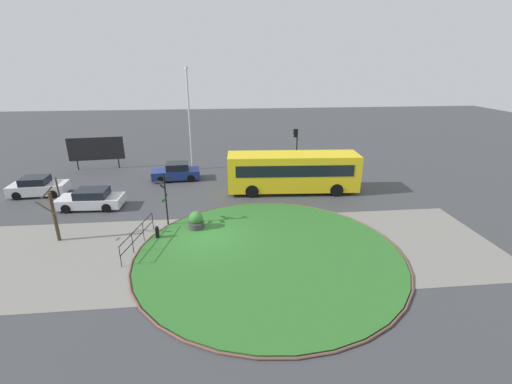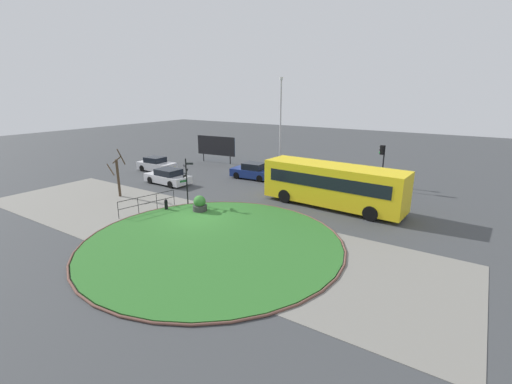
{
  "view_description": "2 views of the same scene",
  "coord_description": "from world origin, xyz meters",
  "px_view_note": "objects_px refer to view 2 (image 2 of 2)",
  "views": [
    {
      "loc": [
        0.91,
        -18.6,
        9.67
      ],
      "look_at": [
        3.03,
        2.48,
        1.81
      ],
      "focal_mm": 24.72,
      "sensor_mm": 36.0,
      "label": 1
    },
    {
      "loc": [
        14.91,
        -15.8,
        8.02
      ],
      "look_at": [
        3.41,
        1.81,
        1.93
      ],
      "focal_mm": 24.57,
      "sensor_mm": 36.0,
      "label": 2
    }
  ],
  "objects_px": {
    "lamppost_tall": "(280,124)",
    "signpost_directional": "(186,178)",
    "planter_near_signpost": "(200,205)",
    "street_tree_bare": "(118,175)",
    "car_trailing": "(168,177)",
    "bollard_foreground": "(166,205)",
    "car_near_lane": "(156,165)",
    "traffic_light_near": "(382,157)",
    "billboard_left": "(216,146)",
    "car_far_lane": "(253,171)",
    "bus_yellow": "(333,185)"
  },
  "relations": [
    {
      "from": "signpost_directional",
      "to": "billboard_left",
      "type": "bearing_deg",
      "value": 121.63
    },
    {
      "from": "lamppost_tall",
      "to": "car_trailing",
      "type": "bearing_deg",
      "value": -125.54
    },
    {
      "from": "bollard_foreground",
      "to": "traffic_light_near",
      "type": "bearing_deg",
      "value": 51.81
    },
    {
      "from": "car_far_lane",
      "to": "street_tree_bare",
      "type": "xyz_separation_m",
      "value": [
        -5.5,
        -10.64,
        1.05
      ]
    },
    {
      "from": "lamppost_tall",
      "to": "signpost_directional",
      "type": "bearing_deg",
      "value": -93.26
    },
    {
      "from": "lamppost_tall",
      "to": "street_tree_bare",
      "type": "distance_m",
      "value": 15.62
    },
    {
      "from": "bus_yellow",
      "to": "car_near_lane",
      "type": "bearing_deg",
      "value": 0.23
    },
    {
      "from": "bus_yellow",
      "to": "car_far_lane",
      "type": "relative_size",
      "value": 2.46
    },
    {
      "from": "street_tree_bare",
      "to": "traffic_light_near",
      "type": "bearing_deg",
      "value": 39.32
    },
    {
      "from": "car_trailing",
      "to": "traffic_light_near",
      "type": "bearing_deg",
      "value": -149.67
    },
    {
      "from": "billboard_left",
      "to": "street_tree_bare",
      "type": "height_order",
      "value": "street_tree_bare"
    },
    {
      "from": "bollard_foreground",
      "to": "traffic_light_near",
      "type": "distance_m",
      "value": 17.83
    },
    {
      "from": "street_tree_bare",
      "to": "lamppost_tall",
      "type": "bearing_deg",
      "value": 64.24
    },
    {
      "from": "planter_near_signpost",
      "to": "traffic_light_near",
      "type": "bearing_deg",
      "value": 55.72
    },
    {
      "from": "car_far_lane",
      "to": "billboard_left",
      "type": "xyz_separation_m",
      "value": [
        -7.82,
        4.16,
        1.23
      ]
    },
    {
      "from": "traffic_light_near",
      "to": "car_near_lane",
      "type": "bearing_deg",
      "value": 18.96
    },
    {
      "from": "street_tree_bare",
      "to": "billboard_left",
      "type": "bearing_deg",
      "value": 98.89
    },
    {
      "from": "bus_yellow",
      "to": "car_near_lane",
      "type": "relative_size",
      "value": 2.46
    },
    {
      "from": "car_near_lane",
      "to": "signpost_directional",
      "type": "bearing_deg",
      "value": -34.2
    },
    {
      "from": "car_far_lane",
      "to": "car_trailing",
      "type": "distance_m",
      "value": 7.82
    },
    {
      "from": "car_far_lane",
      "to": "car_trailing",
      "type": "relative_size",
      "value": 0.94
    },
    {
      "from": "car_trailing",
      "to": "street_tree_bare",
      "type": "distance_m",
      "value": 4.96
    },
    {
      "from": "car_near_lane",
      "to": "planter_near_signpost",
      "type": "bearing_deg",
      "value": -32.83
    },
    {
      "from": "signpost_directional",
      "to": "bus_yellow",
      "type": "bearing_deg",
      "value": 30.74
    },
    {
      "from": "car_trailing",
      "to": "billboard_left",
      "type": "height_order",
      "value": "billboard_left"
    },
    {
      "from": "planter_near_signpost",
      "to": "street_tree_bare",
      "type": "bearing_deg",
      "value": -174.98
    },
    {
      "from": "signpost_directional",
      "to": "car_far_lane",
      "type": "relative_size",
      "value": 0.83
    },
    {
      "from": "bus_yellow",
      "to": "billboard_left",
      "type": "bearing_deg",
      "value": -21.63
    },
    {
      "from": "signpost_directional",
      "to": "bollard_foreground",
      "type": "distance_m",
      "value": 2.38
    },
    {
      "from": "car_near_lane",
      "to": "car_trailing",
      "type": "xyz_separation_m",
      "value": [
        4.86,
        -2.99,
        -0.04
      ]
    },
    {
      "from": "car_trailing",
      "to": "street_tree_bare",
      "type": "xyz_separation_m",
      "value": [
        -0.26,
        -4.83,
        1.1
      ]
    },
    {
      "from": "street_tree_bare",
      "to": "car_far_lane",
      "type": "bearing_deg",
      "value": 62.64
    },
    {
      "from": "street_tree_bare",
      "to": "car_trailing",
      "type": "bearing_deg",
      "value": 86.91
    },
    {
      "from": "bus_yellow",
      "to": "car_trailing",
      "type": "relative_size",
      "value": 2.32
    },
    {
      "from": "car_trailing",
      "to": "traffic_light_near",
      "type": "height_order",
      "value": "traffic_light_near"
    },
    {
      "from": "car_far_lane",
      "to": "traffic_light_near",
      "type": "distance_m",
      "value": 11.57
    },
    {
      "from": "car_near_lane",
      "to": "car_trailing",
      "type": "distance_m",
      "value": 5.71
    },
    {
      "from": "signpost_directional",
      "to": "street_tree_bare",
      "type": "xyz_separation_m",
      "value": [
        -5.94,
        -1.39,
        -0.25
      ]
    },
    {
      "from": "car_far_lane",
      "to": "planter_near_signpost",
      "type": "distance_m",
      "value": 10.21
    },
    {
      "from": "planter_near_signpost",
      "to": "signpost_directional",
      "type": "bearing_deg",
      "value": 158.66
    },
    {
      "from": "billboard_left",
      "to": "lamppost_tall",
      "type": "bearing_deg",
      "value": -12.32
    },
    {
      "from": "car_far_lane",
      "to": "signpost_directional",
      "type": "bearing_deg",
      "value": 88.46
    },
    {
      "from": "street_tree_bare",
      "to": "signpost_directional",
      "type": "bearing_deg",
      "value": 13.2
    },
    {
      "from": "bus_yellow",
      "to": "lamppost_tall",
      "type": "bearing_deg",
      "value": -36.97
    },
    {
      "from": "traffic_light_near",
      "to": "street_tree_bare",
      "type": "distance_m",
      "value": 21.38
    },
    {
      "from": "traffic_light_near",
      "to": "bus_yellow",
      "type": "bearing_deg",
      "value": 80.57
    },
    {
      "from": "car_near_lane",
      "to": "billboard_left",
      "type": "xyz_separation_m",
      "value": [
        2.29,
        6.97,
        1.24
      ]
    },
    {
      "from": "bollard_foreground",
      "to": "lamppost_tall",
      "type": "height_order",
      "value": "lamppost_tall"
    },
    {
      "from": "bollard_foreground",
      "to": "car_near_lane",
      "type": "distance_m",
      "value": 13.08
    },
    {
      "from": "signpost_directional",
      "to": "bus_yellow",
      "type": "relative_size",
      "value": 0.34
    }
  ]
}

